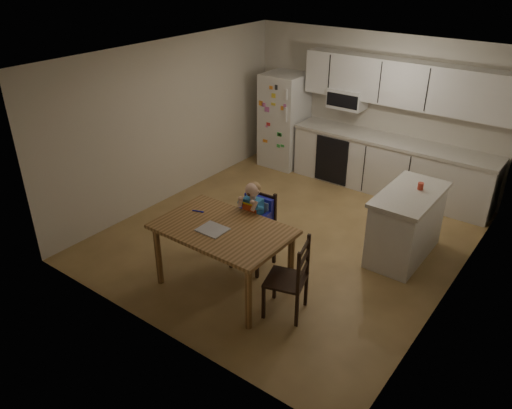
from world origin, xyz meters
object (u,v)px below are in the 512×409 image
object	(u,v)px
kitchen_island	(406,224)
chair_side	(294,274)
dining_table	(223,236)
refrigerator	(284,120)
chair_booster	(255,215)
red_cup	(421,186)

from	to	relation	value
kitchen_island	chair_side	xyz separation A→B (m)	(-0.52, -1.89, 0.07)
dining_table	chair_side	distance (m)	0.96
refrigerator	chair_booster	distance (m)	3.40
dining_table	chair_side	world-z (taller)	chair_side
kitchen_island	dining_table	world-z (taller)	kitchen_island
refrigerator	kitchen_island	size ratio (longest dim) A/B	1.35
chair_booster	chair_side	bearing A→B (deg)	-33.05
refrigerator	kitchen_island	xyz separation A→B (m)	(3.04, -1.66, -0.38)
refrigerator	chair_booster	bearing A→B (deg)	-62.24
chair_booster	chair_side	world-z (taller)	chair_booster
dining_table	red_cup	bearing A→B (deg)	54.55
refrigerator	dining_table	xyz separation A→B (m)	(1.59, -3.63, -0.13)
chair_side	dining_table	bearing A→B (deg)	-101.75
kitchen_island	dining_table	bearing A→B (deg)	-126.56
dining_table	chair_side	xyz separation A→B (m)	(0.94, 0.08, -0.18)
kitchen_island	red_cup	bearing A→B (deg)	70.66
refrigerator	dining_table	world-z (taller)	refrigerator
chair_side	kitchen_island	bearing A→B (deg)	148.30
red_cup	chair_side	size ratio (longest dim) A/B	0.10
kitchen_island	dining_table	xyz separation A→B (m)	(-1.46, -1.96, 0.25)
kitchen_island	red_cup	size ratio (longest dim) A/B	13.64
dining_table	refrigerator	bearing A→B (deg)	113.62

